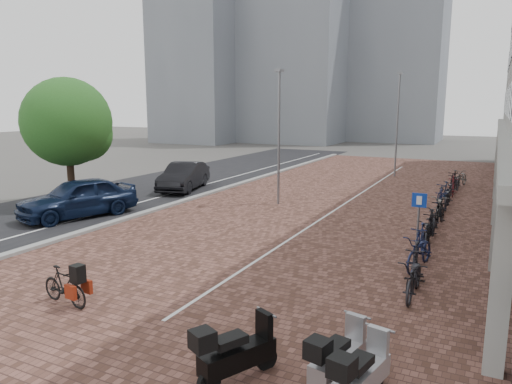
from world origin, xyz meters
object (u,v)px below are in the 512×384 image
object	(u,v)px
car_navy	(78,198)
car_dark	(184,176)
parking_sign	(418,216)
scooter_back	(362,373)
hero_bike	(64,285)
scooter_mid	(238,351)
scooter_front	(339,356)

from	to	relation	value
car_navy	car_dark	size ratio (longest dim) A/B	1.06
car_dark	parking_sign	size ratio (longest dim) A/B	2.24
scooter_back	parking_sign	world-z (taller)	parking_sign
hero_bike	car_dark	bearing A→B (deg)	31.34
scooter_mid	scooter_back	bearing A→B (deg)	34.21
scooter_back	hero_bike	bearing A→B (deg)	-173.34
scooter_back	parking_sign	size ratio (longest dim) A/B	0.80
hero_bike	scooter_back	bearing A→B (deg)	-88.60
hero_bike	car_navy	bearing A→B (deg)	51.58
hero_bike	parking_sign	world-z (taller)	parking_sign
car_dark	scooter_mid	distance (m)	19.44
car_navy	hero_bike	size ratio (longest dim) A/B	3.08
hero_bike	scooter_back	xyz separation A→B (m)	(7.41, -0.67, 0.08)
car_navy	scooter_back	distance (m)	16.09
scooter_front	parking_sign	size ratio (longest dim) A/B	0.79
hero_bike	scooter_back	size ratio (longest dim) A/B	0.97
car_dark	scooter_mid	bearing A→B (deg)	-67.52
scooter_mid	scooter_back	world-z (taller)	scooter_mid
scooter_front	scooter_back	bearing A→B (deg)	-21.92
scooter_mid	parking_sign	size ratio (longest dim) A/B	0.81
scooter_mid	scooter_back	distance (m)	2.12
scooter_front	parking_sign	world-z (taller)	parking_sign
scooter_mid	scooter_back	size ratio (longest dim) A/B	1.02
car_navy	car_dark	distance (m)	7.54
scooter_front	scooter_back	xyz separation A→B (m)	(0.48, -0.33, 0.00)
car_dark	scooter_front	world-z (taller)	car_dark
parking_sign	scooter_mid	bearing A→B (deg)	-101.76
hero_bike	parking_sign	distance (m)	10.33
parking_sign	car_dark	bearing A→B (deg)	153.35
car_navy	scooter_mid	xyz separation A→B (m)	(12.14, -7.80, -0.26)
car_dark	hero_bike	world-z (taller)	car_dark
car_dark	scooter_mid	world-z (taller)	car_dark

